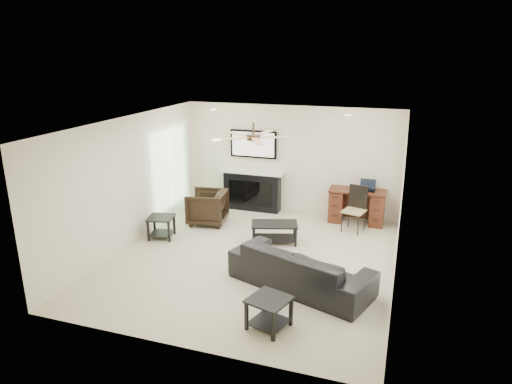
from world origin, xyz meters
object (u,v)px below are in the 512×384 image
armchair (207,207)px  fireplace_unit (252,171)px  sofa (301,268)px  coffee_table (274,233)px  desk (357,206)px

armchair → fireplace_unit: (0.64, 1.15, 0.59)m
sofa → fireplace_unit: (-1.96, 3.30, 0.62)m
sofa → coffee_table: bearing=-41.3°
desk → coffee_table: bearing=-130.9°
armchair → fireplace_unit: 1.44m
sofa → armchair: 3.37m
coffee_table → desk: bearing=31.7°
coffee_table → armchair: bearing=144.6°
coffee_table → fireplace_unit: (-1.06, 1.70, 0.75)m
sofa → desk: size_ratio=1.90×
coffee_table → desk: (1.42, 1.64, 0.18)m
sofa → armchair: bearing=-20.3°
coffee_table → desk: desk is taller
coffee_table → fireplace_unit: size_ratio=0.47×
sofa → coffee_table: sofa is taller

